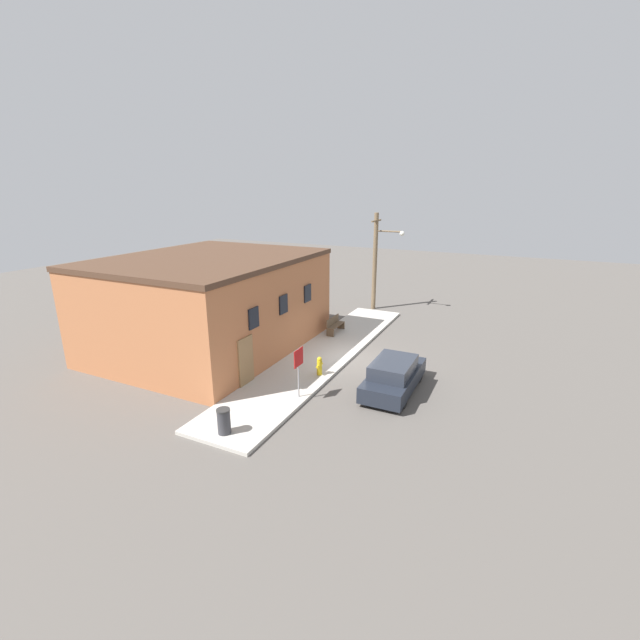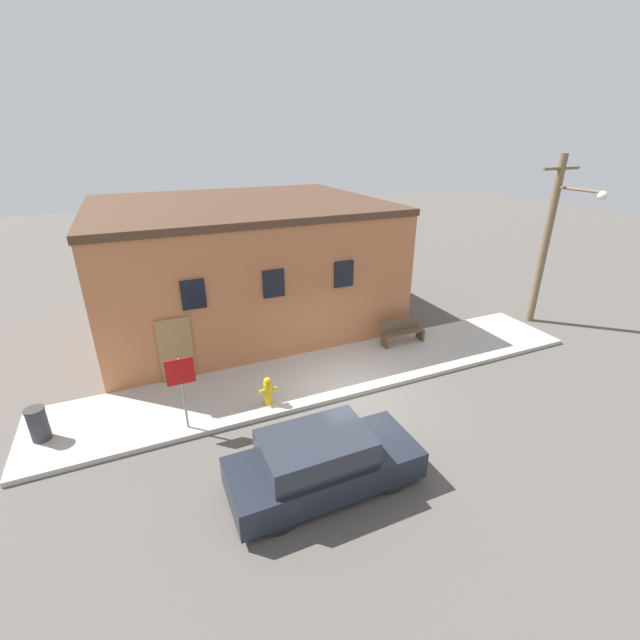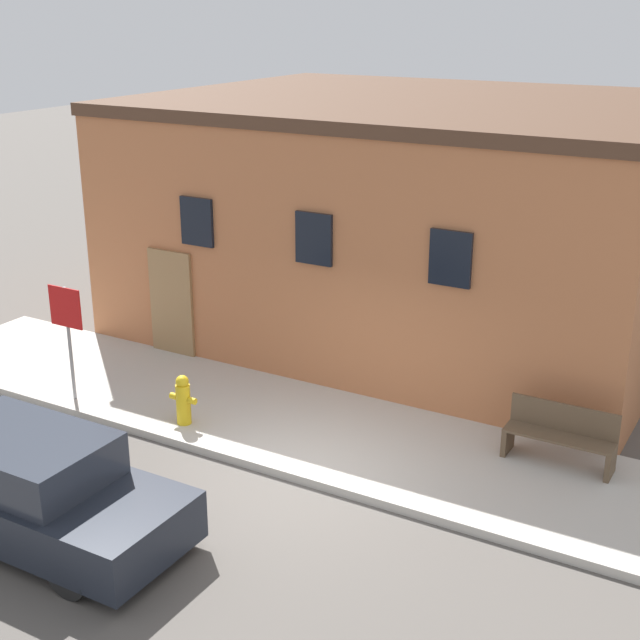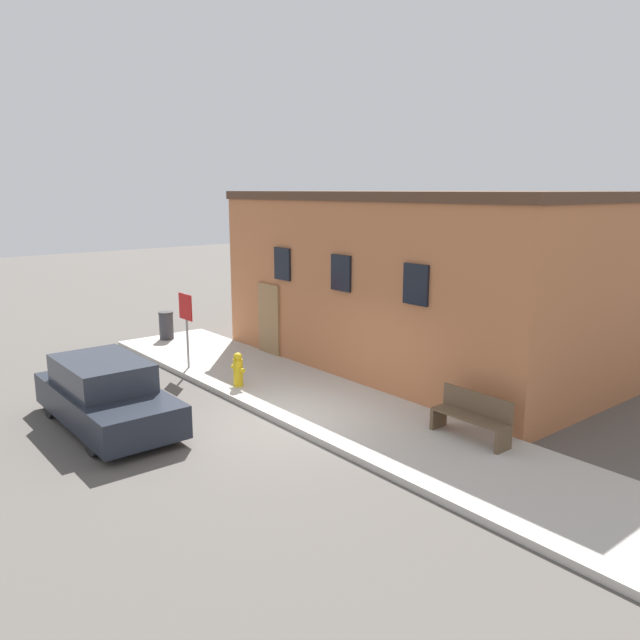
{
  "view_description": "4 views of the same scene",
  "coord_description": "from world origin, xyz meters",
  "px_view_note": "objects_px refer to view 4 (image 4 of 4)",
  "views": [
    {
      "loc": [
        -18.21,
        -7.08,
        8.09
      ],
      "look_at": [
        -0.41,
        1.49,
        2.0
      ],
      "focal_mm": 24.0,
      "sensor_mm": 36.0,
      "label": 1
    },
    {
      "loc": [
        -5.24,
        -9.41,
        7.19
      ],
      "look_at": [
        -0.41,
        1.49,
        2.0
      ],
      "focal_mm": 24.0,
      "sensor_mm": 36.0,
      "label": 2
    },
    {
      "loc": [
        6.07,
        -9.75,
        6.64
      ],
      "look_at": [
        -0.41,
        1.49,
        2.0
      ],
      "focal_mm": 50.0,
      "sensor_mm": 36.0,
      "label": 3
    },
    {
      "loc": [
        10.22,
        -7.17,
        4.87
      ],
      "look_at": [
        -0.41,
        1.49,
        2.0
      ],
      "focal_mm": 35.0,
      "sensor_mm": 36.0,
      "label": 4
    }
  ],
  "objects_px": {
    "fire_hydrant": "(238,369)",
    "trash_bin": "(166,325)",
    "bench": "(472,416)",
    "stop_sign": "(186,316)",
    "parked_car": "(106,395)"
  },
  "relations": [
    {
      "from": "parked_car",
      "to": "fire_hydrant",
      "type": "bearing_deg",
      "value": 92.98
    },
    {
      "from": "fire_hydrant",
      "to": "trash_bin",
      "type": "height_order",
      "value": "trash_bin"
    },
    {
      "from": "bench",
      "to": "parked_car",
      "type": "height_order",
      "value": "parked_car"
    },
    {
      "from": "bench",
      "to": "stop_sign",
      "type": "bearing_deg",
      "value": -166.18
    },
    {
      "from": "fire_hydrant",
      "to": "parked_car",
      "type": "distance_m",
      "value": 3.35
    },
    {
      "from": "stop_sign",
      "to": "parked_car",
      "type": "height_order",
      "value": "stop_sign"
    },
    {
      "from": "parked_car",
      "to": "bench",
      "type": "bearing_deg",
      "value": 42.86
    },
    {
      "from": "stop_sign",
      "to": "bench",
      "type": "height_order",
      "value": "stop_sign"
    },
    {
      "from": "bench",
      "to": "trash_bin",
      "type": "bearing_deg",
      "value": -175.32
    },
    {
      "from": "trash_bin",
      "to": "stop_sign",
      "type": "bearing_deg",
      "value": -16.55
    },
    {
      "from": "stop_sign",
      "to": "parked_car",
      "type": "xyz_separation_m",
      "value": [
        2.43,
        -3.15,
        -0.9
      ]
    },
    {
      "from": "stop_sign",
      "to": "parked_car",
      "type": "bearing_deg",
      "value": -52.32
    },
    {
      "from": "stop_sign",
      "to": "trash_bin",
      "type": "bearing_deg",
      "value": 163.45
    },
    {
      "from": "fire_hydrant",
      "to": "bench",
      "type": "height_order",
      "value": "bench"
    },
    {
      "from": "bench",
      "to": "trash_bin",
      "type": "relative_size",
      "value": 1.81
    }
  ]
}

